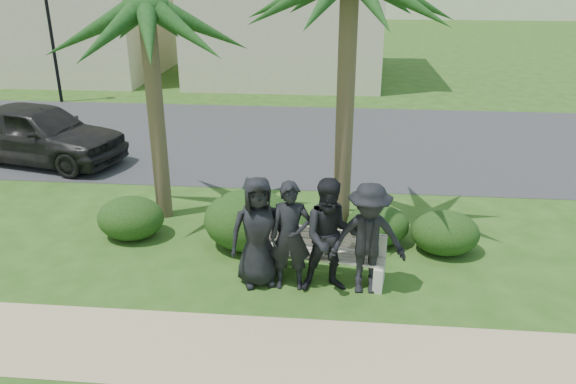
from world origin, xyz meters
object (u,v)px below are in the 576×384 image
at_px(car_a, 38,133).
at_px(man_a, 258,232).
at_px(park_bench, 315,257).
at_px(man_d, 368,239).
at_px(palm_left, 146,10).
at_px(street_lamp, 49,20).
at_px(man_b, 290,236).
at_px(man_c, 331,236).

bearing_deg(car_a, man_a, -116.88).
xyz_separation_m(park_bench, man_d, (0.83, -0.36, 0.56)).
bearing_deg(palm_left, car_a, 144.51).
xyz_separation_m(street_lamp, park_bench, (10.11, -11.76, -2.58)).
height_order(man_b, man_c, man_c).
height_order(park_bench, man_b, man_b).
distance_m(park_bench, man_c, 0.73).
bearing_deg(man_a, man_b, -25.80).
distance_m(street_lamp, man_c, 16.07).
distance_m(park_bench, man_a, 1.10).
distance_m(man_a, car_a, 8.48).
height_order(man_a, car_a, man_a).
relative_size(man_b, man_d, 0.98).
xyz_separation_m(man_b, car_a, (-7.04, 5.50, -0.12)).
height_order(street_lamp, man_d, street_lamp).
height_order(street_lamp, man_a, street_lamp).
distance_m(street_lamp, palm_left, 11.87).
distance_m(man_a, palm_left, 4.61).
relative_size(man_b, palm_left, 0.36).
relative_size(man_c, palm_left, 0.38).
distance_m(man_b, man_c, 0.63).
height_order(man_b, car_a, man_b).
xyz_separation_m(street_lamp, man_a, (9.20, -12.03, -2.02)).
relative_size(street_lamp, man_d, 2.33).
relative_size(man_a, car_a, 0.40).
xyz_separation_m(street_lamp, man_c, (10.36, -12.13, -2.00)).
bearing_deg(man_c, park_bench, 115.28).
height_order(palm_left, car_a, palm_left).
bearing_deg(man_d, man_a, 174.55).
xyz_separation_m(man_b, man_d, (1.20, -0.02, 0.02)).
bearing_deg(man_a, car_a, 122.48).
height_order(park_bench, car_a, car_a).
bearing_deg(man_d, man_b, 176.78).
relative_size(man_d, palm_left, 0.37).
distance_m(man_d, car_a, 9.92).
xyz_separation_m(man_d, car_a, (-8.24, 5.51, -0.14)).
xyz_separation_m(park_bench, palm_left, (-3.22, 2.16, 3.71)).
bearing_deg(park_bench, street_lamp, 139.43).
relative_size(street_lamp, man_c, 2.28).
distance_m(man_b, man_d, 1.20).
bearing_deg(park_bench, car_a, 153.98).
bearing_deg(park_bench, man_b, -128.62).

